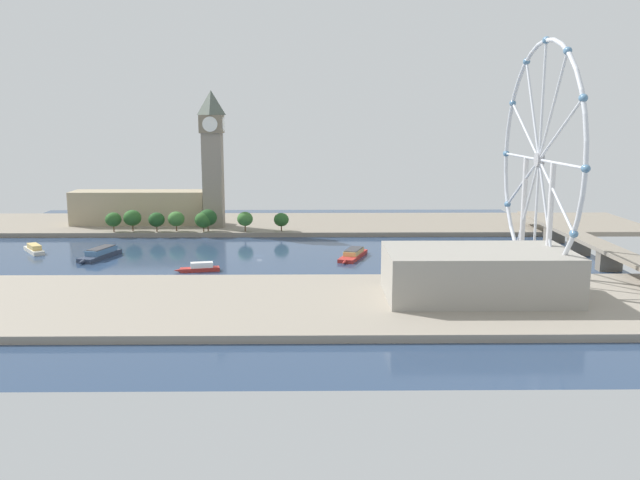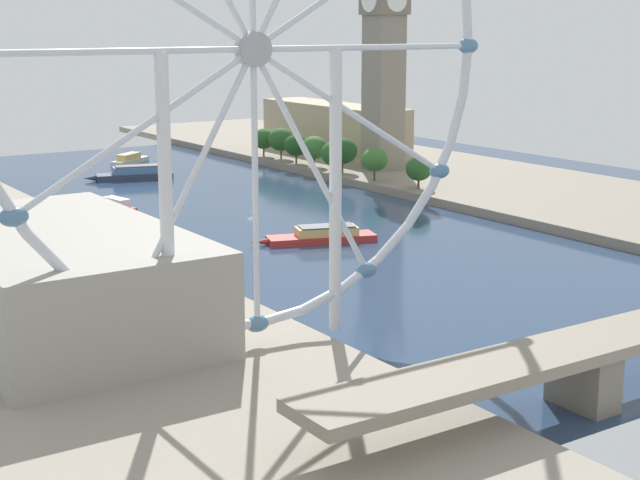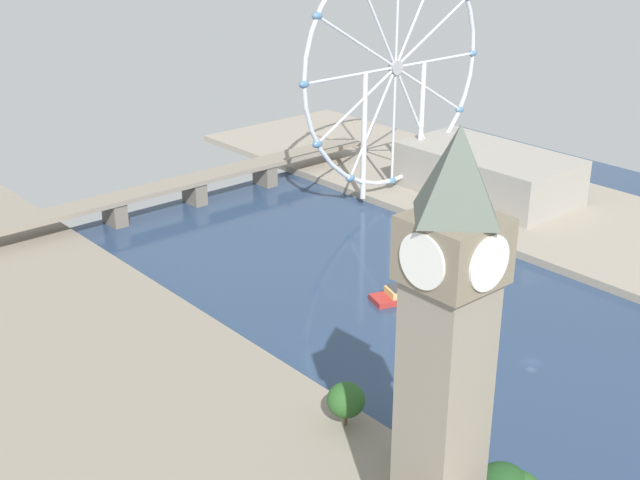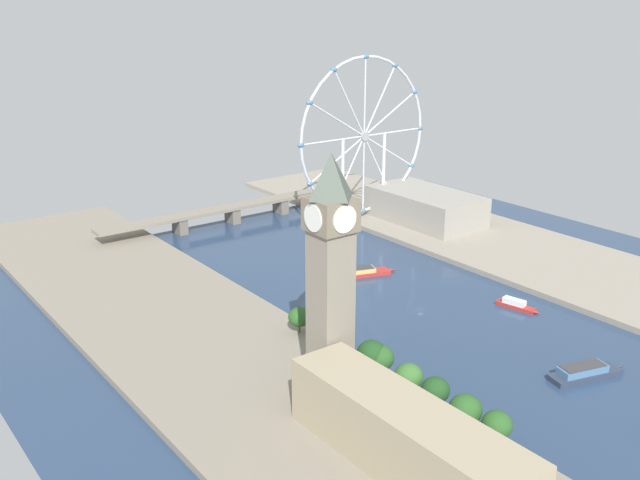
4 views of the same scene
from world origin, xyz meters
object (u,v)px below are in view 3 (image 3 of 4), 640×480
Objects in this scene: riverside_hall at (487,173)px; river_bridge at (194,184)px; tour_boat_0 at (416,291)px; clock_tower at (446,359)px; ferris_wheel at (395,69)px.

riverside_hall reaches higher than river_bridge.
riverside_hall is at bearing -39.42° from river_bridge.
riverside_hall is at bearing 44.82° from tour_boat_0.
river_bridge is at bearing 111.39° from tour_boat_0.
tour_boat_0 is (-93.57, -45.74, -11.05)m from riverside_hall.
clock_tower is at bearing -143.69° from riverside_hall.
tour_boat_0 is at bearing -130.61° from ferris_wheel.
clock_tower is at bearing -133.20° from ferris_wheel.
clock_tower is at bearing -111.26° from river_bridge.
river_bridge is at bearing 145.42° from ferris_wheel.
clock_tower reaches higher than river_bridge.
tour_boat_0 is (-66.52, -77.57, -55.30)m from ferris_wheel.
ferris_wheel is at bearing 68.16° from tour_boat_0.
river_bridge is at bearing 68.74° from clock_tower.
clock_tower is 229.01m from ferris_wheel.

